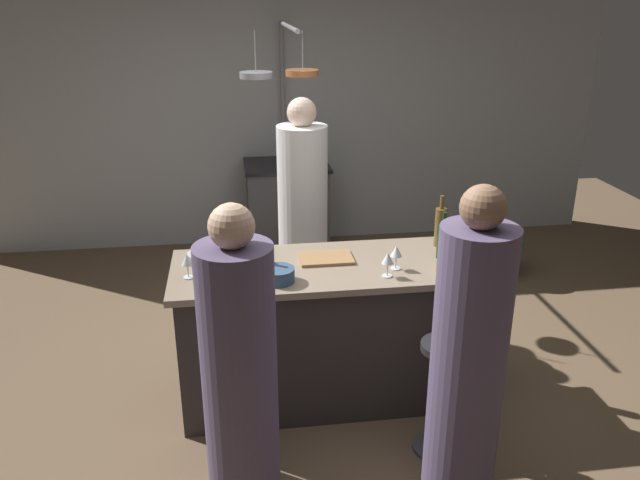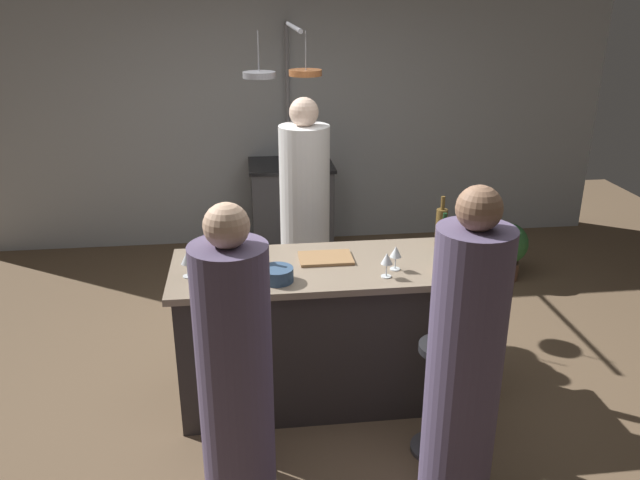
{
  "view_description": "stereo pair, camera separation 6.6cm",
  "coord_description": "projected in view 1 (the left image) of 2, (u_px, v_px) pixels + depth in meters",
  "views": [
    {
      "loc": [
        -0.5,
        -3.41,
        2.41
      ],
      "look_at": [
        0.0,
        0.15,
        1.0
      ],
      "focal_mm": 35.61,
      "sensor_mm": 36.0,
      "label": 1
    },
    {
      "loc": [
        -0.44,
        -3.42,
        2.41
      ],
      "look_at": [
        0.0,
        0.15,
        1.0
      ],
      "focal_mm": 35.61,
      "sensor_mm": 36.0,
      "label": 2
    }
  ],
  "objects": [
    {
      "name": "ground_plane",
      "position": [
        323.0,
        393.0,
        4.09
      ],
      "size": [
        9.0,
        9.0,
        0.0
      ],
      "primitive_type": "plane",
      "color": "brown"
    },
    {
      "name": "back_wall",
      "position": [
        282.0,
        113.0,
        6.25
      ],
      "size": [
        6.4,
        0.16,
        2.6
      ],
      "primitive_type": "cube",
      "color": "#B2B7BC",
      "rests_on": "ground_plane"
    },
    {
      "name": "kitchen_island",
      "position": [
        323.0,
        331.0,
        3.93
      ],
      "size": [
        1.8,
        0.72,
        0.9
      ],
      "color": "#332D2B",
      "rests_on": "ground_plane"
    },
    {
      "name": "stove_range",
      "position": [
        287.0,
        208.0,
        6.19
      ],
      "size": [
        0.8,
        0.64,
        0.89
      ],
      "color": "#47474C",
      "rests_on": "ground_plane"
    },
    {
      "name": "chef",
      "position": [
        303.0,
        223.0,
        4.72
      ],
      "size": [
        0.37,
        0.37,
        1.73
      ],
      "color": "white",
      "rests_on": "ground_plane"
    },
    {
      "name": "bar_stool_left",
      "position": [
        249.0,
        409.0,
        3.32
      ],
      "size": [
        0.28,
        0.28,
        0.68
      ],
      "color": "#4C4C51",
      "rests_on": "ground_plane"
    },
    {
      "name": "guest_left",
      "position": [
        240.0,
        386.0,
        2.86
      ],
      "size": [
        0.34,
        0.34,
        1.62
      ],
      "color": "#594C6B",
      "rests_on": "ground_plane"
    },
    {
      "name": "bar_stool_right",
      "position": [
        441.0,
        392.0,
        3.45
      ],
      "size": [
        0.28,
        0.28,
        0.68
      ],
      "color": "#4C4C51",
      "rests_on": "ground_plane"
    },
    {
      "name": "guest_right",
      "position": [
        467.0,
        368.0,
        2.96
      ],
      "size": [
        0.35,
        0.35,
        1.66
      ],
      "color": "#594C6B",
      "rests_on": "ground_plane"
    },
    {
      "name": "overhead_pot_rack",
      "position": [
        283.0,
        94.0,
        5.32
      ],
      "size": [
        0.6,
        1.44,
        2.17
      ],
      "color": "gray",
      "rests_on": "ground_plane"
    },
    {
      "name": "potted_plant",
      "position": [
        503.0,
        246.0,
        5.65
      ],
      "size": [
        0.36,
        0.36,
        0.52
      ],
      "color": "brown",
      "rests_on": "ground_plane"
    },
    {
      "name": "cutting_board",
      "position": [
        326.0,
        258.0,
        3.84
      ],
      "size": [
        0.32,
        0.22,
        0.02
      ],
      "primitive_type": "cube",
      "color": "#997047",
      "rests_on": "kitchen_island"
    },
    {
      "name": "pepper_mill",
      "position": [
        231.0,
        262.0,
        3.53
      ],
      "size": [
        0.05,
        0.05,
        0.21
      ],
      "primitive_type": "cylinder",
      "color": "#382319",
      "rests_on": "kitchen_island"
    },
    {
      "name": "wine_bottle_red",
      "position": [
        443.0,
        241.0,
        3.82
      ],
      "size": [
        0.07,
        0.07,
        0.29
      ],
      "color": "#143319",
      "rests_on": "kitchen_island"
    },
    {
      "name": "wine_bottle_rose",
      "position": [
        244.0,
        252.0,
        3.62
      ],
      "size": [
        0.07,
        0.07,
        0.32
      ],
      "color": "#B78C8E",
      "rests_on": "kitchen_island"
    },
    {
      "name": "wine_bottle_amber",
      "position": [
        440.0,
        226.0,
        4.0
      ],
      "size": [
        0.07,
        0.07,
        0.33
      ],
      "color": "brown",
      "rests_on": "kitchen_island"
    },
    {
      "name": "wine_glass_by_chef",
      "position": [
        388.0,
        259.0,
        3.57
      ],
      "size": [
        0.07,
        0.07,
        0.15
      ],
      "color": "silver",
      "rests_on": "kitchen_island"
    },
    {
      "name": "wine_glass_near_right_guest",
      "position": [
        187.0,
        261.0,
        3.55
      ],
      "size": [
        0.07,
        0.07,
        0.15
      ],
      "color": "silver",
      "rests_on": "kitchen_island"
    },
    {
      "name": "wine_glass_near_left_guest",
      "position": [
        396.0,
        252.0,
        3.67
      ],
      "size": [
        0.07,
        0.07,
        0.15
      ],
      "color": "silver",
      "rests_on": "kitchen_island"
    },
    {
      "name": "mixing_bowl_wooden",
      "position": [
        452.0,
        267.0,
        3.66
      ],
      "size": [
        0.18,
        0.18,
        0.06
      ],
      "primitive_type": "cylinder",
      "color": "brown",
      "rests_on": "kitchen_island"
    },
    {
      "name": "mixing_bowl_blue",
      "position": [
        278.0,
        275.0,
        3.53
      ],
      "size": [
        0.19,
        0.19,
        0.08
      ],
      "primitive_type": "cylinder",
      "color": "#334C6B",
      "rests_on": "kitchen_island"
    },
    {
      "name": "mixing_bowl_steel",
      "position": [
        203.0,
        258.0,
        3.79
      ],
      "size": [
        0.18,
        0.18,
        0.06
      ],
      "primitive_type": "cylinder",
      "color": "#B7B7BC",
      "rests_on": "kitchen_island"
    }
  ]
}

